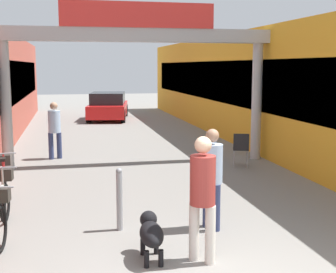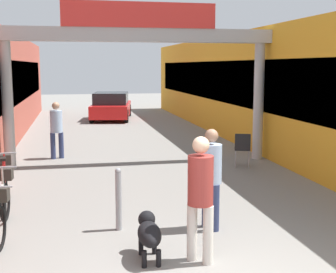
{
  "view_description": "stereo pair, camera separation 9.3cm",
  "coord_description": "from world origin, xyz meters",
  "px_view_note": "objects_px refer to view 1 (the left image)",
  "views": [
    {
      "loc": [
        -1.8,
        -4.51,
        2.61
      ],
      "look_at": [
        0.0,
        3.96,
        1.3
      ],
      "focal_mm": 50.0,
      "sensor_mm": 36.0,
      "label": 1
    },
    {
      "loc": [
        -1.71,
        -4.53,
        2.61
      ],
      "look_at": [
        0.0,
        3.96,
        1.3
      ],
      "focal_mm": 50.0,
      "sensor_mm": 36.0,
      "label": 2
    }
  ],
  "objects_px": {
    "pedestrian_carrying_crate": "(54,127)",
    "parked_car_red": "(108,106)",
    "pedestrian_with_dog": "(203,191)",
    "pedestrian_companion": "(212,173)",
    "dog_on_leash": "(151,232)",
    "cafe_chair_black_nearer": "(241,147)",
    "bollard_post_metal": "(119,199)",
    "bicycle_red_third": "(4,184)"
  },
  "relations": [
    {
      "from": "pedestrian_companion",
      "to": "bollard_post_metal",
      "type": "distance_m",
      "value": 1.53
    },
    {
      "from": "cafe_chair_black_nearer",
      "to": "pedestrian_carrying_crate",
      "type": "bearing_deg",
      "value": 155.71
    },
    {
      "from": "pedestrian_companion",
      "to": "bicycle_red_third",
      "type": "height_order",
      "value": "pedestrian_companion"
    },
    {
      "from": "pedestrian_carrying_crate",
      "to": "bicycle_red_third",
      "type": "bearing_deg",
      "value": -100.0
    },
    {
      "from": "dog_on_leash",
      "to": "cafe_chair_black_nearer",
      "type": "height_order",
      "value": "cafe_chair_black_nearer"
    },
    {
      "from": "bicycle_red_third",
      "to": "parked_car_red",
      "type": "relative_size",
      "value": 0.4
    },
    {
      "from": "pedestrian_carrying_crate",
      "to": "bicycle_red_third",
      "type": "distance_m",
      "value": 4.64
    },
    {
      "from": "dog_on_leash",
      "to": "bollard_post_metal",
      "type": "relative_size",
      "value": 0.8
    },
    {
      "from": "pedestrian_carrying_crate",
      "to": "bicycle_red_third",
      "type": "xyz_separation_m",
      "value": [
        -0.8,
        -4.54,
        -0.48
      ]
    },
    {
      "from": "dog_on_leash",
      "to": "pedestrian_carrying_crate",
      "type": "bearing_deg",
      "value": 101.05
    },
    {
      "from": "pedestrian_with_dog",
      "to": "parked_car_red",
      "type": "bearing_deg",
      "value": 89.33
    },
    {
      "from": "dog_on_leash",
      "to": "parked_car_red",
      "type": "distance_m",
      "value": 17.11
    },
    {
      "from": "pedestrian_with_dog",
      "to": "dog_on_leash",
      "type": "relative_size",
      "value": 2.1
    },
    {
      "from": "cafe_chair_black_nearer",
      "to": "pedestrian_companion",
      "type": "bearing_deg",
      "value": -116.4
    },
    {
      "from": "dog_on_leash",
      "to": "bicycle_red_third",
      "type": "distance_m",
      "value": 3.66
    },
    {
      "from": "pedestrian_with_dog",
      "to": "dog_on_leash",
      "type": "bearing_deg",
      "value": 159.93
    },
    {
      "from": "dog_on_leash",
      "to": "cafe_chair_black_nearer",
      "type": "xyz_separation_m",
      "value": [
        3.3,
        5.29,
        0.17
      ]
    },
    {
      "from": "bollard_post_metal",
      "to": "bicycle_red_third",
      "type": "bearing_deg",
      "value": 139.7
    },
    {
      "from": "bicycle_red_third",
      "to": "bollard_post_metal",
      "type": "height_order",
      "value": "bollard_post_metal"
    },
    {
      "from": "pedestrian_companion",
      "to": "cafe_chair_black_nearer",
      "type": "height_order",
      "value": "pedestrian_companion"
    },
    {
      "from": "bicycle_red_third",
      "to": "bollard_post_metal",
      "type": "xyz_separation_m",
      "value": [
        1.96,
        -1.66,
        0.08
      ]
    },
    {
      "from": "pedestrian_companion",
      "to": "pedestrian_carrying_crate",
      "type": "bearing_deg",
      "value": 112.05
    },
    {
      "from": "pedestrian_companion",
      "to": "pedestrian_carrying_crate",
      "type": "xyz_separation_m",
      "value": [
        -2.61,
        6.45,
        -0.01
      ]
    },
    {
      "from": "pedestrian_carrying_crate",
      "to": "parked_car_red",
      "type": "distance_m",
      "value": 9.93
    },
    {
      "from": "cafe_chair_black_nearer",
      "to": "pedestrian_with_dog",
      "type": "bearing_deg",
      "value": -115.59
    },
    {
      "from": "pedestrian_companion",
      "to": "bollard_post_metal",
      "type": "bearing_deg",
      "value": 170.53
    },
    {
      "from": "pedestrian_with_dog",
      "to": "cafe_chair_black_nearer",
      "type": "height_order",
      "value": "pedestrian_with_dog"
    },
    {
      "from": "bicycle_red_third",
      "to": "cafe_chair_black_nearer",
      "type": "height_order",
      "value": "bicycle_red_third"
    },
    {
      "from": "pedestrian_with_dog",
      "to": "pedestrian_companion",
      "type": "relative_size",
      "value": 1.05
    },
    {
      "from": "bollard_post_metal",
      "to": "cafe_chair_black_nearer",
      "type": "relative_size",
      "value": 1.14
    },
    {
      "from": "pedestrian_with_dog",
      "to": "cafe_chair_black_nearer",
      "type": "relative_size",
      "value": 1.92
    },
    {
      "from": "cafe_chair_black_nearer",
      "to": "parked_car_red",
      "type": "bearing_deg",
      "value": 101.69
    },
    {
      "from": "bicycle_red_third",
      "to": "pedestrian_with_dog",
      "type": "bearing_deg",
      "value": -47.09
    },
    {
      "from": "pedestrian_carrying_crate",
      "to": "parked_car_red",
      "type": "height_order",
      "value": "pedestrian_carrying_crate"
    },
    {
      "from": "pedestrian_carrying_crate",
      "to": "bollard_post_metal",
      "type": "distance_m",
      "value": 6.33
    },
    {
      "from": "bollard_post_metal",
      "to": "pedestrian_with_dog",
      "type": "bearing_deg",
      "value": -57.12
    },
    {
      "from": "dog_on_leash",
      "to": "cafe_chair_black_nearer",
      "type": "bearing_deg",
      "value": 58.04
    },
    {
      "from": "pedestrian_companion",
      "to": "cafe_chair_black_nearer",
      "type": "xyz_separation_m",
      "value": [
        2.14,
        4.31,
        -0.39
      ]
    },
    {
      "from": "pedestrian_carrying_crate",
      "to": "parked_car_red",
      "type": "xyz_separation_m",
      "value": [
        2.31,
        9.66,
        -0.27
      ]
    },
    {
      "from": "bollard_post_metal",
      "to": "parked_car_red",
      "type": "height_order",
      "value": "parked_car_red"
    },
    {
      "from": "pedestrian_carrying_crate",
      "to": "bollard_post_metal",
      "type": "xyz_separation_m",
      "value": [
        1.16,
        -6.21,
        -0.4
      ]
    },
    {
      "from": "dog_on_leash",
      "to": "bollard_post_metal",
      "type": "height_order",
      "value": "bollard_post_metal"
    }
  ]
}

